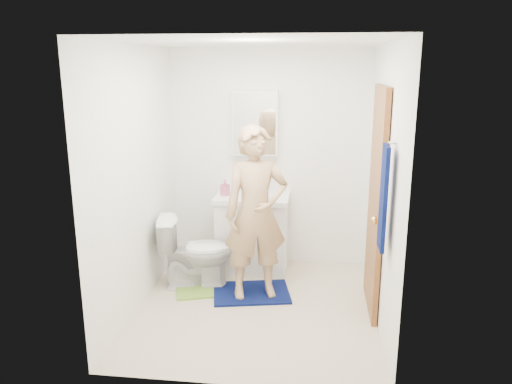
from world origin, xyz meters
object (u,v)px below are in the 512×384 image
(toilet, at_px, (196,251))
(toothbrush_cup, at_px, (264,189))
(towel, at_px, (383,198))
(man, at_px, (256,213))
(soap_dispenser, at_px, (225,187))
(vanity_cabinet, at_px, (253,234))
(medicine_cabinet, at_px, (255,123))

(toilet, distance_m, toothbrush_cup, 1.03)
(towel, height_order, man, man)
(towel, xyz_separation_m, man, (-1.06, 0.79, -0.39))
(soap_dispenser, xyz_separation_m, toothbrush_cup, (0.40, 0.16, -0.04))
(vanity_cabinet, distance_m, toothbrush_cup, 0.52)
(man, bearing_deg, medicine_cabinet, 79.42)
(medicine_cabinet, xyz_separation_m, toilet, (-0.52, -0.74, -1.23))
(medicine_cabinet, height_order, toothbrush_cup, medicine_cabinet)
(medicine_cabinet, bearing_deg, man, -82.54)
(soap_dispenser, xyz_separation_m, man, (0.41, -0.65, -0.08))
(medicine_cabinet, bearing_deg, toilet, -125.33)
(man, bearing_deg, vanity_cabinet, 81.79)
(medicine_cabinet, relative_size, soap_dispenser, 4.01)
(towel, bearing_deg, toothbrush_cup, 123.84)
(toilet, height_order, man, man)
(toothbrush_cup, bearing_deg, vanity_cabinet, -134.23)
(toothbrush_cup, distance_m, man, 0.81)
(vanity_cabinet, bearing_deg, soap_dispenser, -171.01)
(soap_dispenser, relative_size, toothbrush_cup, 1.59)
(soap_dispenser, distance_m, man, 0.77)
(medicine_cabinet, bearing_deg, soap_dispenser, -137.27)
(medicine_cabinet, distance_m, toilet, 1.52)
(towel, xyz_separation_m, toilet, (-1.70, 0.97, -0.88))
(man, bearing_deg, towel, -54.74)
(towel, xyz_separation_m, soap_dispenser, (-1.47, 1.44, -0.31))
(towel, bearing_deg, soap_dispenser, 135.70)
(toothbrush_cup, bearing_deg, soap_dispenser, -158.51)
(toilet, xyz_separation_m, man, (0.64, -0.19, 0.48))
(medicine_cabinet, bearing_deg, vanity_cabinet, -90.00)
(vanity_cabinet, relative_size, toothbrush_cup, 7.29)
(vanity_cabinet, xyz_separation_m, soap_dispenser, (-0.29, -0.05, 0.54))
(medicine_cabinet, relative_size, toilet, 0.94)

